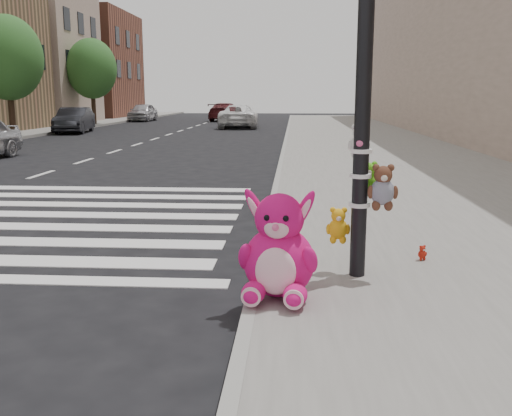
# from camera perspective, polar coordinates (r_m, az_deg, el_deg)

# --- Properties ---
(ground) EXTENTS (120.00, 120.00, 0.00)m
(ground) POSITION_cam_1_polar(r_m,az_deg,el_deg) (4.85, -20.57, -13.77)
(ground) COLOR black
(ground) RESTS_ON ground
(sidewalk_near) EXTENTS (7.00, 80.00, 0.14)m
(sidewalk_near) POSITION_cam_1_polar(r_m,az_deg,el_deg) (14.45, 16.12, 3.15)
(sidewalk_near) COLOR slate
(sidewalk_near) RESTS_ON ground
(curb_edge) EXTENTS (0.12, 80.00, 0.15)m
(curb_edge) POSITION_cam_1_polar(r_m,az_deg,el_deg) (14.12, 2.28, 3.40)
(curb_edge) COLOR gray
(curb_edge) RESTS_ON ground
(bld_far_d) EXTENTS (6.00, 8.00, 10.00)m
(bld_far_d) POSITION_cam_1_polar(r_m,az_deg,el_deg) (42.81, -20.89, 14.56)
(bld_far_d) COLOR tan
(bld_far_d) RESTS_ON ground
(bld_far_e) EXTENTS (6.00, 10.00, 9.00)m
(bld_far_e) POSITION_cam_1_polar(r_m,az_deg,el_deg) (52.99, -15.80, 13.54)
(bld_far_e) COLOR brown
(bld_far_e) RESTS_ON ground
(signal_pole) EXTENTS (0.71, 0.49, 4.00)m
(signal_pole) POSITION_cam_1_polar(r_m,az_deg,el_deg) (5.84, 10.82, 8.53)
(signal_pole) COLOR black
(signal_pole) RESTS_ON sidewalk_near
(tree_far_b) EXTENTS (3.20, 3.20, 5.44)m
(tree_far_b) POSITION_cam_1_polar(r_m,az_deg,el_deg) (29.16, -23.61, 13.58)
(tree_far_b) COLOR #382619
(tree_far_b) RESTS_ON sidewalk_far
(tree_far_c) EXTENTS (3.20, 3.20, 5.44)m
(tree_far_c) POSITION_cam_1_polar(r_m,az_deg,el_deg) (39.28, -16.12, 13.23)
(tree_far_c) COLOR #382619
(tree_far_c) RESTS_ON sidewalk_far
(pink_bunny) EXTENTS (0.74, 0.82, 1.04)m
(pink_bunny) POSITION_cam_1_polar(r_m,az_deg,el_deg) (5.26, 2.28, -4.54)
(pink_bunny) COLOR #DD1273
(pink_bunny) RESTS_ON sidewalk_near
(red_teddy) EXTENTS (0.14, 0.13, 0.18)m
(red_teddy) POSITION_cam_1_polar(r_m,az_deg,el_deg) (6.78, 16.29, -4.31)
(red_teddy) COLOR red
(red_teddy) RESTS_ON sidewalk_near
(car_dark_far) EXTENTS (2.03, 4.25, 1.35)m
(car_dark_far) POSITION_cam_1_polar(r_m,az_deg,el_deg) (32.18, -17.72, 8.36)
(car_dark_far) COLOR black
(car_dark_far) RESTS_ON ground
(car_white_near) EXTENTS (2.61, 5.14, 1.39)m
(car_white_near) POSITION_cam_1_polar(r_m,az_deg,el_deg) (35.62, -1.76, 9.15)
(car_white_near) COLOR white
(car_white_near) RESTS_ON ground
(car_maroon_near) EXTENTS (2.43, 4.93, 1.38)m
(car_maroon_near) POSITION_cam_1_polar(r_m,az_deg,el_deg) (45.32, -3.07, 9.58)
(car_maroon_near) COLOR #52171B
(car_maroon_near) RESTS_ON ground
(car_silver_deep) EXTENTS (1.65, 4.08, 1.39)m
(car_silver_deep) POSITION_cam_1_polar(r_m,az_deg,el_deg) (45.42, -11.27, 9.39)
(car_silver_deep) COLOR #B4B4B9
(car_silver_deep) RESTS_ON ground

